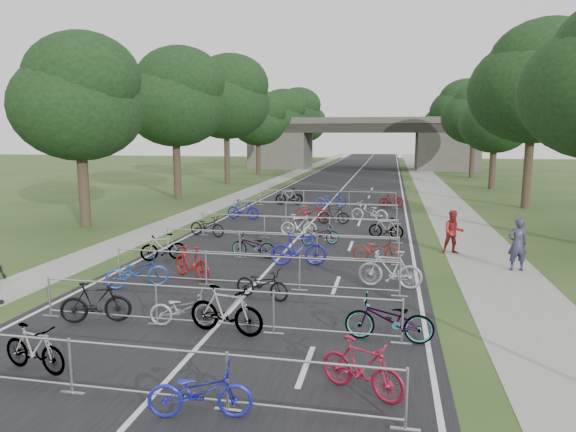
# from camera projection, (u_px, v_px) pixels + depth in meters

# --- Properties ---
(ground) EXTENTS (200.00, 200.00, 0.00)m
(ground) POSITION_uv_depth(u_px,v_px,m) (148.00, 402.00, 9.38)
(ground) COLOR #2A461E
(ground) RESTS_ON ground
(road) EXTENTS (11.00, 140.00, 0.01)m
(road) POSITION_uv_depth(u_px,v_px,m) (353.00, 177.00, 57.78)
(road) COLOR black
(road) RESTS_ON ground
(sidewalk_right) EXTENTS (3.00, 140.00, 0.01)m
(sidewalk_right) POSITION_uv_depth(u_px,v_px,m) (426.00, 179.00, 56.21)
(sidewalk_right) COLOR gray
(sidewalk_right) RESTS_ON ground
(sidewalk_left) EXTENTS (2.00, 140.00, 0.01)m
(sidewalk_left) POSITION_uv_depth(u_px,v_px,m) (288.00, 176.00, 59.24)
(sidewalk_left) COLOR gray
(sidewalk_left) RESTS_ON ground
(lane_markings) EXTENTS (0.12, 140.00, 0.00)m
(lane_markings) POSITION_uv_depth(u_px,v_px,m) (353.00, 177.00, 57.78)
(lane_markings) COLOR silver
(lane_markings) RESTS_ON ground
(overpass_bridge) EXTENTS (31.00, 8.00, 7.05)m
(overpass_bridge) POSITION_uv_depth(u_px,v_px,m) (361.00, 143.00, 71.74)
(overpass_bridge) COLOR #484540
(overpass_bridge) RESTS_ON ground
(tree_left_0) EXTENTS (6.72, 6.72, 10.25)m
(tree_left_0) POSITION_uv_depth(u_px,v_px,m) (79.00, 101.00, 25.99)
(tree_left_0) COLOR #33261C
(tree_left_0) RESTS_ON ground
(tree_left_1) EXTENTS (7.56, 7.56, 11.53)m
(tree_left_1) POSITION_uv_depth(u_px,v_px,m) (176.00, 100.00, 37.48)
(tree_left_1) COLOR #33261C
(tree_left_1) RESTS_ON ground
(tree_right_1) EXTENTS (8.18, 8.18, 12.47)m
(tree_right_1) POSITION_uv_depth(u_px,v_px,m) (536.00, 85.00, 32.60)
(tree_right_1) COLOR #33261C
(tree_right_1) RESTS_ON ground
(tree_left_2) EXTENTS (8.40, 8.40, 12.81)m
(tree_left_2) POSITION_uv_depth(u_px,v_px,m) (227.00, 99.00, 48.96)
(tree_left_2) COLOR #33261C
(tree_left_2) RESTS_ON ground
(tree_right_2) EXTENTS (6.16, 6.16, 9.39)m
(tree_right_2) POSITION_uv_depth(u_px,v_px,m) (497.00, 121.00, 44.53)
(tree_right_2) COLOR #33261C
(tree_right_2) RESTS_ON ground
(tree_left_3) EXTENTS (6.72, 6.72, 10.25)m
(tree_left_3) POSITION_uv_depth(u_px,v_px,m) (259.00, 120.00, 60.84)
(tree_left_3) COLOR #33261C
(tree_left_3) RESTS_ON ground
(tree_right_3) EXTENTS (7.17, 7.17, 10.93)m
(tree_right_3) POSITION_uv_depth(u_px,v_px,m) (476.00, 115.00, 55.99)
(tree_right_3) COLOR #33261C
(tree_right_3) RESTS_ON ground
(tree_left_4) EXTENTS (7.56, 7.56, 11.53)m
(tree_left_4) POSITION_uv_depth(u_px,v_px,m) (280.00, 116.00, 72.32)
(tree_left_4) COLOR #33261C
(tree_left_4) RESTS_ON ground
(tree_right_4) EXTENTS (8.18, 8.18, 12.47)m
(tree_right_4) POSITION_uv_depth(u_px,v_px,m) (462.00, 110.00, 67.45)
(tree_right_4) COLOR #33261C
(tree_right_4) RESTS_ON ground
(tree_left_5) EXTENTS (8.40, 8.40, 12.81)m
(tree_left_5) POSITION_uv_depth(u_px,v_px,m) (296.00, 114.00, 83.81)
(tree_left_5) COLOR #33261C
(tree_left_5) RESTS_ON ground
(tree_right_5) EXTENTS (6.16, 6.16, 9.39)m
(tree_right_5) POSITION_uv_depth(u_px,v_px,m) (451.00, 127.00, 79.37)
(tree_right_5) COLOR #33261C
(tree_right_5) RESTS_ON ground
(tree_left_6) EXTENTS (6.72, 6.72, 10.25)m
(tree_left_6) POSITION_uv_depth(u_px,v_px,m) (307.00, 125.00, 95.68)
(tree_left_6) COLOR #33261C
(tree_left_6) RESTS_ON ground
(tree_right_6) EXTENTS (7.17, 7.17, 10.93)m
(tree_right_6) POSITION_uv_depth(u_px,v_px,m) (444.00, 122.00, 90.83)
(tree_right_6) COLOR #33261C
(tree_right_6) RESTS_ON ground
(barrier_row_0) EXTENTS (9.70, 0.08, 1.10)m
(barrier_row_0) POSITION_uv_depth(u_px,v_px,m) (147.00, 374.00, 9.29)
(barrier_row_0) COLOR #ADB0B6
(barrier_row_0) RESTS_ON ground
(barrier_row_1) EXTENTS (9.70, 0.08, 1.10)m
(barrier_row_1) POSITION_uv_depth(u_px,v_px,m) (214.00, 308.00, 12.78)
(barrier_row_1) COLOR #ADB0B6
(barrier_row_1) RESTS_ON ground
(barrier_row_2) EXTENTS (9.70, 0.08, 1.10)m
(barrier_row_2) POSITION_uv_depth(u_px,v_px,m) (252.00, 271.00, 16.26)
(barrier_row_2) COLOR #ADB0B6
(barrier_row_2) RESTS_ON ground
(barrier_row_3) EXTENTS (9.70, 0.08, 1.10)m
(barrier_row_3) POSITION_uv_depth(u_px,v_px,m) (278.00, 246.00, 19.94)
(barrier_row_3) COLOR #ADB0B6
(barrier_row_3) RESTS_ON ground
(barrier_row_4) EXTENTS (9.70, 0.08, 1.10)m
(barrier_row_4) POSITION_uv_depth(u_px,v_px,m) (296.00, 228.00, 23.81)
(barrier_row_4) COLOR #ADB0B6
(barrier_row_4) RESTS_ON ground
(barrier_row_5) EXTENTS (9.70, 0.08, 1.10)m
(barrier_row_5) POSITION_uv_depth(u_px,v_px,m) (313.00, 212.00, 28.65)
(barrier_row_5) COLOR #ADB0B6
(barrier_row_5) RESTS_ON ground
(barrier_row_6) EXTENTS (9.70, 0.08, 1.10)m
(barrier_row_6) POSITION_uv_depth(u_px,v_px,m) (326.00, 199.00, 34.46)
(barrier_row_6) COLOR #ADB0B6
(barrier_row_6) RESTS_ON ground
(bike_1) EXTENTS (1.71, 0.80, 0.99)m
(bike_1) POSITION_uv_depth(u_px,v_px,m) (34.00, 349.00, 10.50)
(bike_1) COLOR #ADB0B6
(bike_1) RESTS_ON ground
(bike_2) EXTENTS (1.91, 1.00, 0.95)m
(bike_2) POSITION_uv_depth(u_px,v_px,m) (200.00, 392.00, 8.79)
(bike_2) COLOR #1D21A1
(bike_2) RESTS_ON ground
(bike_3) EXTENTS (1.82, 1.31, 1.08)m
(bike_3) POSITION_uv_depth(u_px,v_px,m) (362.00, 368.00, 9.55)
(bike_3) COLOR maroon
(bike_3) RESTS_ON ground
(bike_4) EXTENTS (1.86, 1.05, 1.08)m
(bike_4) POSITION_uv_depth(u_px,v_px,m) (96.00, 303.00, 13.24)
(bike_4) COLOR black
(bike_4) RESTS_ON ground
(bike_5) EXTENTS (1.78, 0.88, 0.90)m
(bike_5) POSITION_uv_depth(u_px,v_px,m) (183.00, 309.00, 13.02)
(bike_5) COLOR #98999F
(bike_5) RESTS_ON ground
(bike_6) EXTENTS (2.05, 0.91, 1.19)m
(bike_6) POSITION_uv_depth(u_px,v_px,m) (226.00, 311.00, 12.48)
(bike_6) COLOR #ADB0B6
(bike_6) RESTS_ON ground
(bike_7) EXTENTS (2.10, 0.81, 1.09)m
(bike_7) POSITION_uv_depth(u_px,v_px,m) (389.00, 320.00, 12.01)
(bike_7) COLOR #ADB0B6
(bike_7) RESTS_ON ground
(bike_8) EXTENTS (2.02, 1.57, 1.02)m
(bike_8) POSITION_uv_depth(u_px,v_px,m) (137.00, 272.00, 16.30)
(bike_8) COLOR navy
(bike_8) RESTS_ON ground
(bike_9) EXTENTS (1.87, 1.42, 1.12)m
(bike_9) POSITION_uv_depth(u_px,v_px,m) (192.00, 262.00, 17.32)
(bike_9) COLOR maroon
(bike_9) RESTS_ON ground
(bike_10) EXTENTS (1.85, 1.05, 0.92)m
(bike_10) POSITION_uv_depth(u_px,v_px,m) (262.00, 284.00, 15.16)
(bike_10) COLOR black
(bike_10) RESTS_ON ground
(bike_11) EXTENTS (2.07, 0.79, 1.21)m
(bike_11) POSITION_uv_depth(u_px,v_px,m) (390.00, 269.00, 16.21)
(bike_11) COLOR #A1A1A8
(bike_11) RESTS_ON ground
(bike_12) EXTENTS (1.75, 1.24, 1.04)m
(bike_12) POSITION_uv_depth(u_px,v_px,m) (163.00, 247.00, 19.77)
(bike_12) COLOR #ADB0B6
(bike_12) RESTS_ON ground
(bike_13) EXTENTS (1.88, 0.86, 0.96)m
(bike_13) POSITION_uv_depth(u_px,v_px,m) (253.00, 246.00, 20.24)
(bike_13) COLOR #ADB0B6
(bike_13) RESTS_ON ground
(bike_14) EXTENTS (2.15, 0.99, 1.25)m
(bike_14) POSITION_uv_depth(u_px,v_px,m) (299.00, 249.00, 18.99)
(bike_14) COLOR navy
(bike_14) RESTS_ON ground
(bike_15) EXTENTS (1.81, 0.66, 0.94)m
(bike_15) POSITION_uv_depth(u_px,v_px,m) (377.00, 249.00, 19.65)
(bike_15) COLOR maroon
(bike_15) RESTS_ON ground
(bike_16) EXTENTS (2.00, 1.12, 0.99)m
(bike_16) POSITION_uv_depth(u_px,v_px,m) (207.00, 226.00, 24.45)
(bike_16) COLOR black
(bike_16) RESTS_ON ground
(bike_17) EXTENTS (1.77, 0.59, 1.05)m
(bike_17) POSITION_uv_depth(u_px,v_px,m) (299.00, 225.00, 24.55)
(bike_17) COLOR #AFAEB6
(bike_17) RESTS_ON ground
(bike_18) EXTENTS (1.79, 1.23, 0.89)m
(bike_18) POSITION_uv_depth(u_px,v_px,m) (320.00, 235.00, 22.58)
(bike_18) COLOR #ADB0B6
(bike_18) RESTS_ON ground
(bike_19) EXTENTS (1.70, 0.78, 0.98)m
(bike_19) POSITION_uv_depth(u_px,v_px,m) (386.00, 228.00, 24.00)
(bike_19) COLOR #ADB0B6
(bike_19) RESTS_ON ground
(bike_20) EXTENTS (1.90, 0.57, 1.13)m
(bike_20) POSITION_uv_depth(u_px,v_px,m) (243.00, 210.00, 29.29)
(bike_20) COLOR navy
(bike_20) RESTS_ON ground
(bike_21) EXTENTS (2.21, 1.42, 1.09)m
(bike_21) POSITION_uv_depth(u_px,v_px,m) (311.00, 212.00, 28.68)
(bike_21) COLOR maroon
(bike_21) RESTS_ON ground
(bike_22) EXTENTS (1.71, 0.64, 1.01)m
(bike_22) POSITION_uv_depth(u_px,v_px,m) (334.00, 215.00, 27.76)
(bike_22) COLOR black
(bike_22) RESTS_ON ground
(bike_23) EXTENTS (2.24, 1.32, 1.11)m
(bike_23) POSITION_uv_depth(u_px,v_px,m) (369.00, 212.00, 28.52)
(bike_23) COLOR #BAB8C0
(bike_23) RESTS_ON ground
(bike_25) EXTENTS (1.95, 0.96, 1.13)m
(bike_25) POSITION_uv_depth(u_px,v_px,m) (289.00, 197.00, 35.39)
(bike_25) COLOR #ADB0B6
(bike_25) RESTS_ON ground
(bike_26) EXTENTS (2.20, 1.27, 1.10)m
(bike_26) POSITION_uv_depth(u_px,v_px,m) (331.00, 200.00, 33.85)
(bike_26) COLOR navy
(bike_26) RESTS_ON ground
(bike_27) EXTENTS (1.75, 0.90, 1.01)m
(bike_27) POSITION_uv_depth(u_px,v_px,m) (391.00, 200.00, 34.20)
(bike_27) COLOR maroon
(bike_27) RESTS_ON ground
(pedestrian_a) EXTENTS (0.78, 0.58, 1.92)m
(pedestrian_a) POSITION_uv_depth(u_px,v_px,m) (517.00, 244.00, 18.23)
(pedestrian_a) COLOR #2D2C43
(pedestrian_a) RESTS_ON ground
(pedestrian_b) EXTENTS (0.92, 0.74, 1.77)m
(pedestrian_b) POSITION_uv_depth(u_px,v_px,m) (453.00, 232.00, 20.89)
(pedestrian_b) COLOR maroon
(pedestrian_b) RESTS_ON ground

